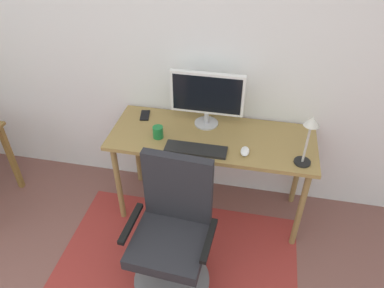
{
  "coord_description": "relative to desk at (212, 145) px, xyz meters",
  "views": [
    {
      "loc": [
        0.35,
        -0.28,
        2.33
      ],
      "look_at": [
        -0.03,
        1.59,
        0.86
      ],
      "focal_mm": 34.04,
      "sensor_mm": 36.0,
      "label": 1
    }
  ],
  "objects": [
    {
      "name": "coffee_cup",
      "position": [
        -0.38,
        -0.09,
        0.13
      ],
      "size": [
        0.08,
        0.08,
        0.09
      ],
      "primitive_type": "cylinder",
      "color": "#1A6F32",
      "rests_on": "desk"
    },
    {
      "name": "cell_phone",
      "position": [
        -0.56,
        0.16,
        0.09
      ],
      "size": [
        0.09,
        0.15,
        0.01
      ],
      "primitive_type": "cube",
      "rotation": [
        0.0,
        0.0,
        0.19
      ],
      "color": "black",
      "rests_on": "desk"
    },
    {
      "name": "wall_back",
      "position": [
        -0.07,
        0.36,
        0.62
      ],
      "size": [
        6.0,
        0.1,
        2.6
      ],
      "primitive_type": "cube",
      "color": "silver",
      "rests_on": "ground"
    },
    {
      "name": "office_chair",
      "position": [
        -0.14,
        -0.68,
        -0.28
      ],
      "size": [
        0.56,
        0.52,
        0.99
      ],
      "rotation": [
        0.0,
        0.0,
        -0.06
      ],
      "color": "slate",
      "rests_on": "ground"
    },
    {
      "name": "keyboard",
      "position": [
        -0.09,
        -0.19,
        0.09
      ],
      "size": [
        0.43,
        0.13,
        0.02
      ],
      "primitive_type": "cube",
      "color": "black",
      "rests_on": "desk"
    },
    {
      "name": "computer_mouse",
      "position": [
        0.25,
        -0.15,
        0.1
      ],
      "size": [
        0.06,
        0.1,
        0.03
      ],
      "primitive_type": "ellipsoid",
      "color": "white",
      "rests_on": "desk"
    },
    {
      "name": "area_rug",
      "position": [
        -0.14,
        -0.64,
        -0.68
      ],
      "size": [
        1.73,
        1.29,
        0.01
      ],
      "primitive_type": "cube",
      "color": "maroon",
      "rests_on": "ground"
    },
    {
      "name": "monitor",
      "position": [
        -0.07,
        0.15,
        0.33
      ],
      "size": [
        0.54,
        0.18,
        0.43
      ],
      "color": "#B2B2B7",
      "rests_on": "desk"
    },
    {
      "name": "desk_lamp",
      "position": [
        0.63,
        -0.18,
        0.33
      ],
      "size": [
        0.11,
        0.11,
        0.36
      ],
      "color": "black",
      "rests_on": "desk"
    },
    {
      "name": "desk",
      "position": [
        0.0,
        0.0,
        0.0
      ],
      "size": [
        1.49,
        0.58,
        0.76
      ],
      "color": "olive",
      "rests_on": "ground"
    }
  ]
}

